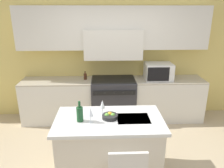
# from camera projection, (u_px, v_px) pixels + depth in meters

# --- Properties ---
(back_cabinetry) EXTENTS (10.00, 0.46, 2.70)m
(back_cabinetry) POSITION_uv_depth(u_px,v_px,m) (113.00, 45.00, 4.62)
(back_cabinetry) COLOR #DBC166
(back_cabinetry) RESTS_ON ground_plane
(back_counter) EXTENTS (3.87, 0.62, 0.92)m
(back_counter) POSITION_uv_depth(u_px,v_px,m) (113.00, 100.00, 4.77)
(back_counter) COLOR silver
(back_counter) RESTS_ON ground_plane
(range_stove) EXTENTS (0.92, 0.70, 0.94)m
(range_stove) POSITION_uv_depth(u_px,v_px,m) (113.00, 100.00, 4.74)
(range_stove) COLOR #2D2D33
(range_stove) RESTS_ON ground_plane
(microwave) EXTENTS (0.57, 0.44, 0.35)m
(microwave) POSITION_uv_depth(u_px,v_px,m) (158.00, 71.00, 4.59)
(microwave) COLOR silver
(microwave) RESTS_ON back_counter
(kitchen_island) EXTENTS (1.47, 0.83, 0.93)m
(kitchen_island) POSITION_uv_depth(u_px,v_px,m) (109.00, 148.00, 3.10)
(kitchen_island) COLOR beige
(kitchen_island) RESTS_ON ground_plane
(wine_bottle) EXTENTS (0.09, 0.09, 0.28)m
(wine_bottle) POSITION_uv_depth(u_px,v_px,m) (80.00, 114.00, 2.86)
(wine_bottle) COLOR #194723
(wine_bottle) RESTS_ON kitchen_island
(wine_glass_near) EXTENTS (0.07, 0.07, 0.21)m
(wine_glass_near) POSITION_uv_depth(u_px,v_px,m) (90.00, 112.00, 2.82)
(wine_glass_near) COLOR white
(wine_glass_near) RESTS_ON kitchen_island
(wine_glass_far) EXTENTS (0.07, 0.07, 0.21)m
(wine_glass_far) POSITION_uv_depth(u_px,v_px,m) (102.00, 104.00, 3.05)
(wine_glass_far) COLOR white
(wine_glass_far) RESTS_ON kitchen_island
(fruit_bowl) EXTENTS (0.21, 0.21, 0.08)m
(fruit_bowl) POSITION_uv_depth(u_px,v_px,m) (110.00, 116.00, 2.96)
(fruit_bowl) COLOR black
(fruit_bowl) RESTS_ON kitchen_island
(oil_bottle_on_counter) EXTENTS (0.07, 0.07, 0.18)m
(oil_bottle_on_counter) POSITION_uv_depth(u_px,v_px,m) (85.00, 76.00, 4.62)
(oil_bottle_on_counter) COLOR #422314
(oil_bottle_on_counter) RESTS_ON back_counter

